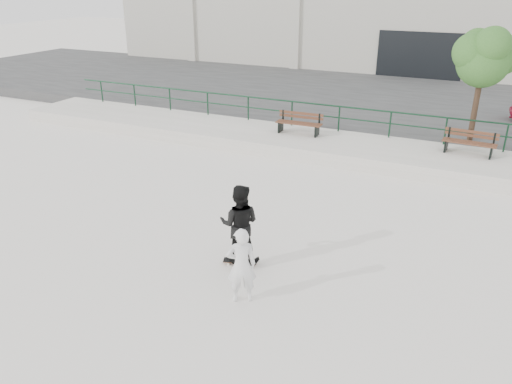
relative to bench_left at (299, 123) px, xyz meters
The scene contains 11 objects.
ground 10.14m from the bench_left, 76.81° to the right, with size 120.00×120.00×0.00m, color white.
ledge 2.42m from the bench_left, ahead, with size 30.00×3.00×0.50m, color beige.
parking_strip 8.51m from the bench_left, 74.24° to the left, with size 60.00×14.00×0.50m, color #393939.
railing 2.52m from the bench_left, 22.74° to the left, with size 28.00×0.06×1.03m.
commercial_building 22.58m from the bench_left, 84.06° to the left, with size 44.20×16.33×8.00m.
bench_left is the anchor object (origin of this frame).
bench_right 6.19m from the bench_left, ahead, with size 1.80×0.65×0.81m.
tree 7.02m from the bench_left, 18.08° to the left, with size 2.34×2.08×4.15m.
skateboard 9.17m from the bench_left, 77.72° to the right, with size 0.80×0.43×0.09m.
standing_skater 9.13m from the bench_left, 77.72° to the right, with size 0.92×0.72×1.89m, color black.
seated_skater 10.50m from the bench_left, 75.59° to the right, with size 0.60×0.40×1.66m, color white.
Camera 1 is at (4.26, -7.99, 6.15)m, focal length 35.00 mm.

